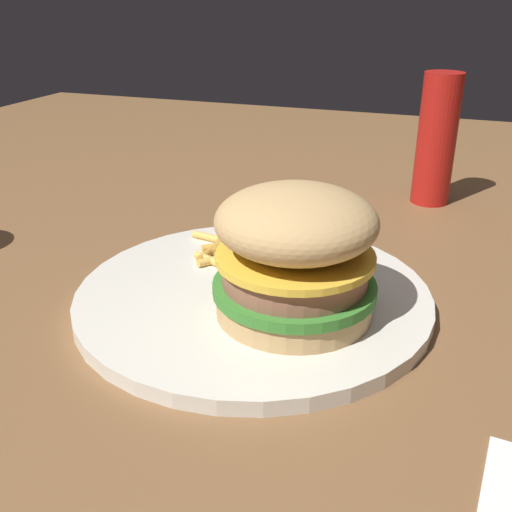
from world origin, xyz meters
TOP-DOWN VIEW (x-y plane):
  - ground_plane at (0.00, 0.00)m, footprint 1.60×1.60m
  - plate at (-0.03, -0.00)m, footprint 0.29×0.29m
  - sandwich at (-0.05, -0.04)m, footprint 0.12×0.12m
  - fries_pile at (0.04, 0.04)m, footprint 0.09×0.09m
  - ketchup_bottle at (0.28, -0.11)m, footprint 0.04×0.04m

SIDE VIEW (x-z plane):
  - ground_plane at x=0.00m, z-range 0.00..0.00m
  - plate at x=-0.03m, z-range 0.00..0.01m
  - fries_pile at x=0.04m, z-range 0.01..0.02m
  - sandwich at x=-0.05m, z-range 0.01..0.11m
  - ketchup_bottle at x=0.28m, z-range 0.00..0.15m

